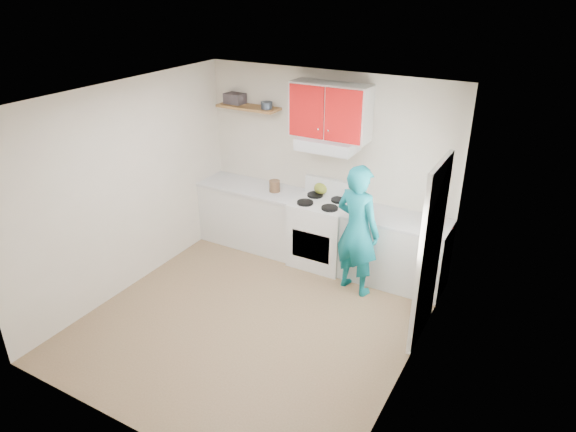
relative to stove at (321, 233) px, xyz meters
The scene contains 21 objects.
floor 1.64m from the stove, 93.63° to the right, with size 3.80×3.80×0.00m, color brown.
ceiling 2.66m from the stove, 93.63° to the right, with size 3.60×3.80×0.04m, color white.
back_wall 0.91m from the stove, 107.10° to the left, with size 3.60×0.04×2.60m, color beige.
front_wall 3.58m from the stove, 91.65° to the right, with size 3.60×0.04×2.60m, color beige.
left_wall 2.61m from the stove, 140.34° to the right, with size 0.04×3.80×2.60m, color beige.
right_wall 2.46m from the stove, 42.81° to the right, with size 0.04×3.80×2.60m, color beige.
door 1.97m from the stove, 27.58° to the right, with size 0.05×0.85×2.05m, color white.
door_glass 2.11m from the stove, 27.97° to the right, with size 0.01×0.55×0.95m, color white.
counter_left 1.14m from the stove, behind, with size 1.52×0.60×0.90m, color silver.
counter_right 1.04m from the stove, ahead, with size 1.32×0.60×0.90m, color silver.
stove is the anchor object (origin of this frame).
range_hood 1.24m from the stove, 90.00° to the left, with size 0.76×0.44×0.15m, color silver.
upper_cabinets 1.67m from the stove, 90.00° to the left, with size 1.02×0.33×0.70m, color #B20F0F.
shelf 2.01m from the stove, behind, with size 0.90×0.30×0.04m, color brown.
books 2.24m from the stove, behind, with size 0.27×0.20×0.14m, color #3E363A.
tin 1.89m from the stove, behind, with size 0.16×0.16×0.10m, color #333D4C.
kettle 0.62m from the stove, 118.87° to the left, with size 0.20×0.20×0.17m, color olive.
crock 0.92m from the stove, behind, with size 0.15×0.15×0.18m, color #513823.
cutting_board 0.93m from the stove, ahead, with size 0.31×0.23×0.02m, color olive.
silicone_mat 1.60m from the stove, ahead, with size 0.30×0.25×0.01m, color red.
person 0.87m from the stove, 30.67° to the right, with size 0.62×0.40×1.69m, color #0D6F7A.
Camera 1 is at (2.78, -4.15, 3.68)m, focal length 32.10 mm.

